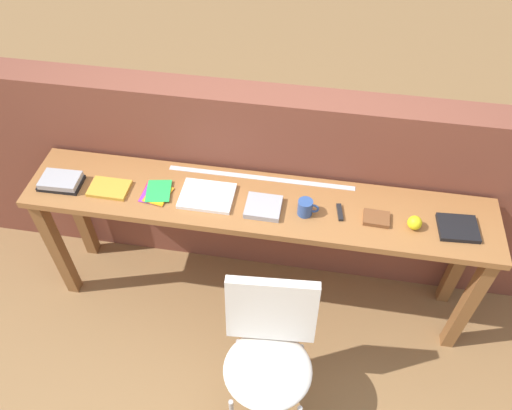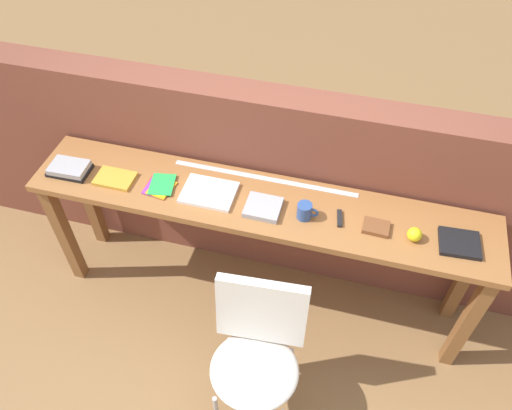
% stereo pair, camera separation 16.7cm
% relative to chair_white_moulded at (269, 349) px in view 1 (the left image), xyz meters
% --- Properties ---
extents(ground_plane, '(40.00, 40.00, 0.00)m').
position_rel_chair_white_moulded_xyz_m(ground_plane, '(-0.16, 0.35, -0.53)').
color(ground_plane, olive).
extents(brick_wall_back, '(6.00, 0.20, 1.32)m').
position_rel_chair_white_moulded_xyz_m(brick_wall_back, '(-0.16, 0.99, 0.13)').
color(brick_wall_back, brown).
rests_on(brick_wall_back, ground).
extents(sideboard, '(2.50, 0.44, 0.88)m').
position_rel_chair_white_moulded_xyz_m(sideboard, '(-0.16, 0.65, 0.21)').
color(sideboard, '#996033').
rests_on(sideboard, ground).
extents(chair_white_moulded, '(0.47, 0.48, 0.89)m').
position_rel_chair_white_moulded_xyz_m(chair_white_moulded, '(0.00, 0.00, 0.00)').
color(chair_white_moulded, silver).
rests_on(chair_white_moulded, ground).
extents(book_stack_leftmost, '(0.23, 0.15, 0.05)m').
position_rel_chair_white_moulded_xyz_m(book_stack_leftmost, '(-1.23, 0.59, 0.38)').
color(book_stack_leftmost, black).
rests_on(book_stack_leftmost, sideboard).
extents(magazine_cycling, '(0.21, 0.15, 0.02)m').
position_rel_chair_white_moulded_xyz_m(magazine_cycling, '(-0.96, 0.60, 0.36)').
color(magazine_cycling, gold).
rests_on(magazine_cycling, sideboard).
extents(pamphlet_pile_colourful, '(0.17, 0.19, 0.01)m').
position_rel_chair_white_moulded_xyz_m(pamphlet_pile_colourful, '(-0.70, 0.61, 0.36)').
color(pamphlet_pile_colourful, '#E5334C').
rests_on(pamphlet_pile_colourful, sideboard).
extents(book_open_centre, '(0.28, 0.21, 0.02)m').
position_rel_chair_white_moulded_xyz_m(book_open_centre, '(-0.43, 0.63, 0.36)').
color(book_open_centre, white).
rests_on(book_open_centre, sideboard).
extents(book_grey_hardcover, '(0.18, 0.17, 0.03)m').
position_rel_chair_white_moulded_xyz_m(book_grey_hardcover, '(-0.12, 0.59, 0.37)').
color(book_grey_hardcover, '#9E9EA3').
rests_on(book_grey_hardcover, sideboard).
extents(mug, '(0.11, 0.08, 0.09)m').
position_rel_chair_white_moulded_xyz_m(mug, '(0.09, 0.60, 0.40)').
color(mug, '#2D4C8C').
rests_on(mug, sideboard).
extents(multitool_folded, '(0.04, 0.11, 0.02)m').
position_rel_chair_white_moulded_xyz_m(multitool_folded, '(0.27, 0.63, 0.36)').
color(multitool_folded, black).
rests_on(multitool_folded, sideboard).
extents(leather_journal_brown, '(0.13, 0.10, 0.02)m').
position_rel_chair_white_moulded_xyz_m(leather_journal_brown, '(0.45, 0.61, 0.37)').
color(leather_journal_brown, brown).
rests_on(leather_journal_brown, sideboard).
extents(sports_ball_small, '(0.07, 0.07, 0.07)m').
position_rel_chair_white_moulded_xyz_m(sports_ball_small, '(0.64, 0.59, 0.39)').
color(sports_ball_small, yellow).
rests_on(sports_ball_small, sideboard).
extents(book_repair_rightmost, '(0.20, 0.18, 0.02)m').
position_rel_chair_white_moulded_xyz_m(book_repair_rightmost, '(0.85, 0.61, 0.37)').
color(book_repair_rightmost, black).
rests_on(book_repair_rightmost, sideboard).
extents(ruler_metal_back_edge, '(1.03, 0.03, 0.00)m').
position_rel_chair_white_moulded_xyz_m(ruler_metal_back_edge, '(-0.17, 0.82, 0.35)').
color(ruler_metal_back_edge, silver).
rests_on(ruler_metal_back_edge, sideboard).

